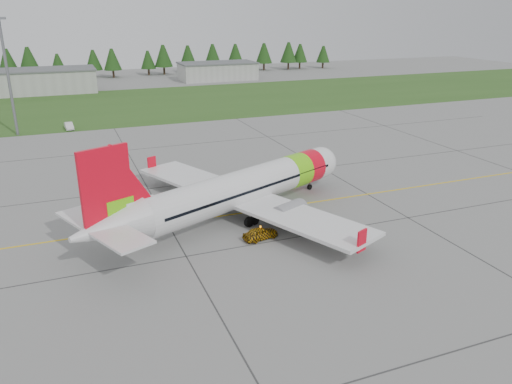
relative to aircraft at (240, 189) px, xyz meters
name	(u,v)px	position (x,y,z in m)	size (l,w,h in m)	color
ground	(328,232)	(6.93, -7.45, -3.11)	(320.00, 320.00, 0.00)	gray
aircraft	(240,189)	(0.00, 0.00, 0.00)	(33.83, 32.12, 10.79)	silver
follow_me_car	(261,222)	(-0.23, -6.48, -1.30)	(1.46, 1.24, 3.63)	orange
service_van	(68,119)	(-16.13, 51.99, -1.09)	(1.41, 1.33, 4.05)	silver
grass_strip	(165,102)	(6.93, 74.55, -3.10)	(320.00, 50.00, 0.03)	#30561E
taxi_guideline	(295,205)	(6.93, 0.55, -3.10)	(120.00, 0.25, 0.02)	gold
hangar_west	(34,82)	(-23.07, 102.55, -0.11)	(32.00, 14.00, 6.00)	#A8A8A3
hangar_east	(218,72)	(31.93, 110.55, -0.51)	(24.00, 12.00, 5.20)	#A8A8A3
floodlight_mast	(9,79)	(-25.07, 50.55, 6.89)	(0.50, 0.50, 20.00)	slate
treeline	(130,61)	(6.93, 130.55, 1.89)	(160.00, 8.00, 10.00)	#1C3F14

